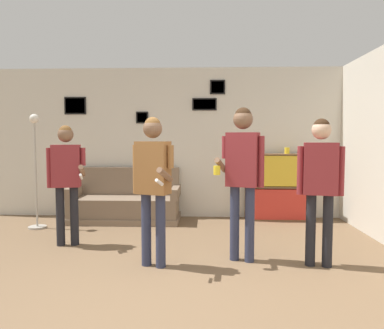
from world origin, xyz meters
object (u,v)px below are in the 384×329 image
person_watcher_holding_cup (242,166)px  drinking_cup (287,151)px  floor_lamp (36,167)px  couch (126,204)px  bookshelf (278,187)px  bottle_on_floor (73,224)px  person_player_foreground_left (66,173)px  person_player_foreground_center (153,176)px  person_spectator_near_bookshelf (320,177)px

person_watcher_holding_cup → drinking_cup: (0.99, 2.28, 0.11)m
floor_lamp → couch: bearing=25.0°
couch → floor_lamp: floor_lamp is taller
bookshelf → bottle_on_floor: bearing=-164.9°
person_player_foreground_left → drinking_cup: person_player_foreground_left is taller
person_player_foreground_left → person_player_foreground_center: person_player_foreground_center is taller
person_player_foreground_center → bottle_on_floor: (-1.50, 1.60, -0.93)m
person_spectator_near_bookshelf → bottle_on_floor: (-3.35, 1.52, -0.92)m
person_spectator_near_bookshelf → floor_lamp: bearing=157.8°
person_watcher_holding_cup → person_player_foreground_center: bearing=-167.2°
person_player_foreground_left → drinking_cup: bearing=27.9°
person_spectator_near_bookshelf → drinking_cup: person_spectator_near_bookshelf is taller
couch → drinking_cup: 2.97m
person_player_foreground_left → person_player_foreground_center: bearing=-31.5°
person_spectator_near_bookshelf → bottle_on_floor: size_ratio=6.99×
couch → person_player_foreground_center: person_player_foreground_center is taller
person_watcher_holding_cup → bookshelf: bearing=69.9°
bookshelf → floor_lamp: size_ratio=0.64×
couch → person_player_foreground_left: (-0.45, -1.53, 0.68)m
drinking_cup → bottle_on_floor: bearing=-165.5°
couch → person_spectator_near_bookshelf: size_ratio=1.14×
person_player_foreground_left → drinking_cup: (3.26, 1.73, 0.24)m
couch → person_player_foreground_left: 1.74m
floor_lamp → person_spectator_near_bookshelf: bearing=-22.2°
floor_lamp → bottle_on_floor: bearing=-9.4°
person_watcher_holding_cup → person_spectator_near_bookshelf: person_watcher_holding_cup is taller
person_player_foreground_center → person_player_foreground_left: bearing=148.5°
person_watcher_holding_cup → person_player_foreground_left: bearing=166.4°
person_player_foreground_center → person_spectator_near_bookshelf: 1.85m
person_player_foreground_left → bookshelf: bearing=29.0°
floor_lamp → drinking_cup: (4.11, 0.80, 0.24)m
person_player_foreground_left → person_spectator_near_bookshelf: (3.12, -0.70, 0.03)m
couch → person_watcher_holding_cup: (1.83, -2.08, 0.81)m
floor_lamp → person_spectator_near_bookshelf: 4.29m
couch → bookshelf: bearing=4.1°
person_player_foreground_center → drinking_cup: (1.99, 2.51, 0.20)m
bottle_on_floor → drinking_cup: size_ratio=2.14×
person_player_foreground_left → drinking_cup: size_ratio=14.54×
couch → bookshelf: size_ratio=1.61×
drinking_cup → person_player_foreground_left: bearing=-152.1°
drinking_cup → couch: bearing=-176.1°
floor_lamp → person_watcher_holding_cup: bearing=-25.3°
person_player_foreground_center → person_watcher_holding_cup: 1.04m
bookshelf → person_spectator_near_bookshelf: 2.46m
person_player_foreground_left → person_watcher_holding_cup: bearing=-13.6°
person_player_foreground_center → drinking_cup: 3.21m
floor_lamp → drinking_cup: bearing=11.0°
bottle_on_floor → couch: bearing=46.4°
person_spectator_near_bookshelf → person_player_foreground_center: bearing=-177.4°
couch → person_spectator_near_bookshelf: bearing=-39.8°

